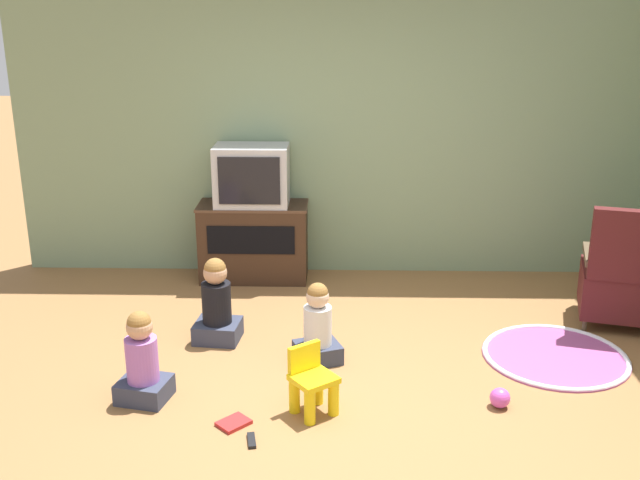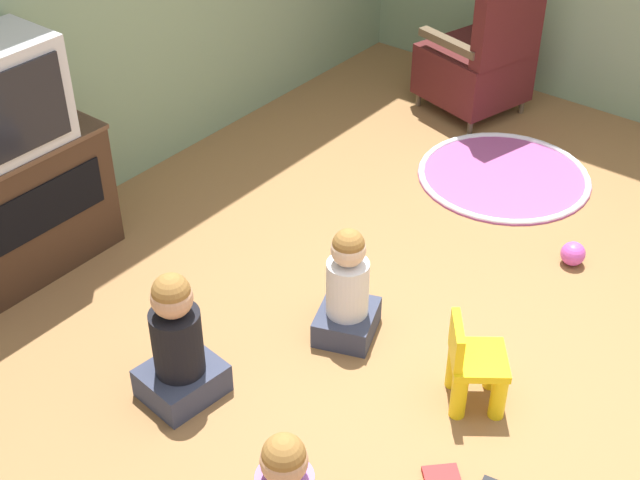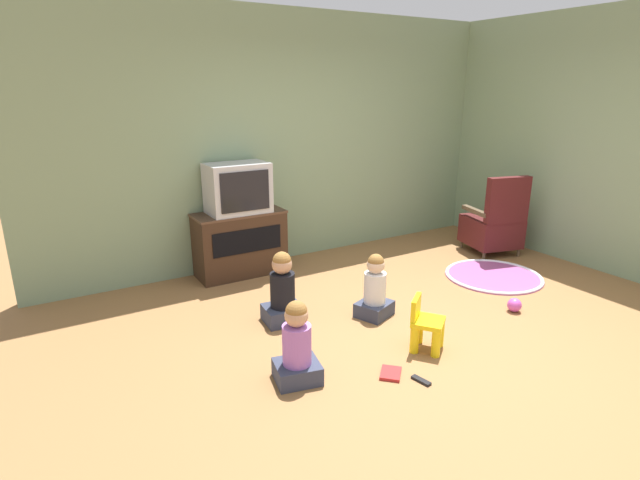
{
  "view_description": "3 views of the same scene",
  "coord_description": "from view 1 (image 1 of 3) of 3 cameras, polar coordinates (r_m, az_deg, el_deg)",
  "views": [
    {
      "loc": [
        -0.09,
        -4.24,
        2.48
      ],
      "look_at": [
        -0.21,
        0.69,
        0.86
      ],
      "focal_mm": 42.0,
      "sensor_mm": 36.0,
      "label": 1
    },
    {
      "loc": [
        -2.79,
        -1.33,
        2.84
      ],
      "look_at": [
        -0.41,
        0.56,
        0.64
      ],
      "focal_mm": 50.0,
      "sensor_mm": 36.0,
      "label": 2
    },
    {
      "loc": [
        -2.78,
        -2.75,
        2.01
      ],
      "look_at": [
        -0.58,
        0.9,
        0.69
      ],
      "focal_mm": 28.0,
      "sensor_mm": 36.0,
      "label": 3
    }
  ],
  "objects": [
    {
      "name": "play_mat",
      "position": [
        5.69,
        17.48,
        -8.41
      ],
      "size": [
        1.03,
        1.03,
        0.04
      ],
      "color": "#A54C8C",
      "rests_on": "ground_plane"
    },
    {
      "name": "toy_ball",
      "position": [
        4.94,
        13.55,
        -11.62
      ],
      "size": [
        0.13,
        0.13,
        0.13
      ],
      "color": "#CC4CB2",
      "rests_on": "ground_plane"
    },
    {
      "name": "child_watching_center",
      "position": [
        5.28,
        -0.18,
        -6.71
      ],
      "size": [
        0.38,
        0.35,
        0.59
      ],
      "rotation": [
        0.0,
        0.0,
        0.37
      ],
      "color": "#33384C",
      "rests_on": "ground_plane"
    },
    {
      "name": "ground_plane",
      "position": [
        4.91,
        2.26,
        -12.11
      ],
      "size": [
        30.0,
        30.0,
        0.0
      ],
      "primitive_type": "plane",
      "color": "olive"
    },
    {
      "name": "television",
      "position": [
        6.61,
        -5.22,
        4.92
      ],
      "size": [
        0.64,
        0.41,
        0.53
      ],
      "color": "#B7B7BC",
      "rests_on": "tv_cabinet"
    },
    {
      "name": "child_watching_right",
      "position": [
        5.63,
        -7.88,
        -4.94
      ],
      "size": [
        0.36,
        0.32,
        0.65
      ],
      "rotation": [
        0.0,
        0.0,
        -0.11
      ],
      "color": "#33384C",
      "rests_on": "ground_plane"
    },
    {
      "name": "wall_back",
      "position": [
        6.78,
        1.19,
        9.12
      ],
      "size": [
        5.78,
        0.12,
        2.82
      ],
      "color": "gray",
      "rests_on": "ground_plane"
    },
    {
      "name": "tv_cabinet",
      "position": [
        6.78,
        -5.07,
        -0.04
      ],
      "size": [
        0.98,
        0.44,
        0.7
      ],
      "color": "#382316",
      "rests_on": "ground_plane"
    },
    {
      "name": "remote_control",
      "position": [
        4.52,
        -5.23,
        -14.97
      ],
      "size": [
        0.07,
        0.16,
        0.02
      ],
      "rotation": [
        0.0,
        0.0,
        1.76
      ],
      "color": "black",
      "rests_on": "ground_plane"
    },
    {
      "name": "child_watching_left",
      "position": [
        4.93,
        -13.39,
        -9.03
      ],
      "size": [
        0.36,
        0.33,
        0.61
      ],
      "rotation": [
        0.0,
        0.0,
        -0.22
      ],
      "color": "#33384C",
      "rests_on": "ground_plane"
    },
    {
      "name": "book",
      "position": [
        4.69,
        -6.6,
        -13.68
      ],
      "size": [
        0.23,
        0.23,
        0.02
      ],
      "rotation": [
        0.0,
        0.0,
        0.79
      ],
      "color": "#B22323",
      "rests_on": "ground_plane"
    },
    {
      "name": "black_armchair",
      "position": [
        6.25,
        21.93,
        -2.93
      ],
      "size": [
        0.7,
        0.72,
        0.99
      ],
      "rotation": [
        0.0,
        0.0,
        2.88
      ],
      "color": "brown",
      "rests_on": "ground_plane"
    },
    {
      "name": "yellow_kid_chair",
      "position": [
        4.7,
        -0.6,
        -10.95
      ],
      "size": [
        0.34,
        0.34,
        0.43
      ],
      "rotation": [
        0.0,
        0.0,
        0.65
      ],
      "color": "yellow",
      "rests_on": "ground_plane"
    }
  ]
}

